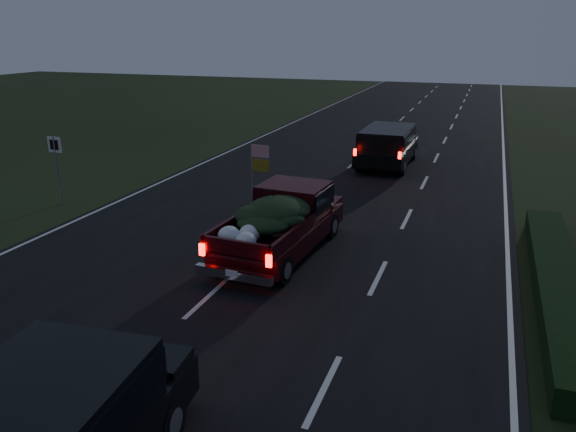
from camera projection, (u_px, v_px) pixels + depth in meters
The scene contains 6 objects.
ground at pixel (207, 298), 13.28m from camera, with size 120.00×120.00×0.00m, color black.
road_asphalt at pixel (207, 298), 13.28m from camera, with size 14.00×120.00×0.02m, color black.
hedge_row at pixel (557, 283), 13.38m from camera, with size 1.00×10.00×0.60m, color black.
route_sign at pixel (56, 160), 19.94m from camera, with size 0.55×0.08×2.50m.
pickup_truck at pixel (281, 219), 15.69m from camera, with size 2.33×5.33×2.73m.
lead_suv at pixel (388, 143), 25.84m from camera, with size 2.17×5.12×1.47m.
Camera 1 is at (5.84, -10.64, 6.05)m, focal length 35.00 mm.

